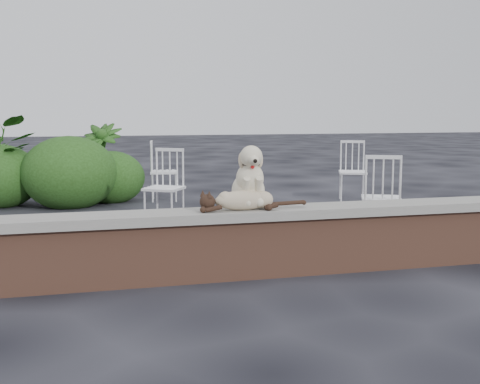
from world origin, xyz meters
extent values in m
plane|color=black|center=(0.00, 0.00, 0.00)|extent=(60.00, 60.00, 0.00)
cube|color=brown|center=(0.00, 0.00, 0.25)|extent=(6.00, 0.30, 0.50)
cube|color=slate|center=(0.00, 0.00, 0.54)|extent=(6.20, 0.40, 0.08)
imported|color=#1E3C11|center=(-1.11, 4.84, 0.61)|extent=(0.90, 0.90, 1.21)
ellipsoid|color=#1E3C11|center=(-1.58, 4.29, 0.49)|extent=(1.39, 1.28, 1.10)
ellipsoid|color=#1E3C11|center=(-0.98, 4.62, 0.37)|extent=(1.06, 0.97, 0.84)
camera|label=1|loc=(-1.33, -4.83, 1.41)|focal=44.86mm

